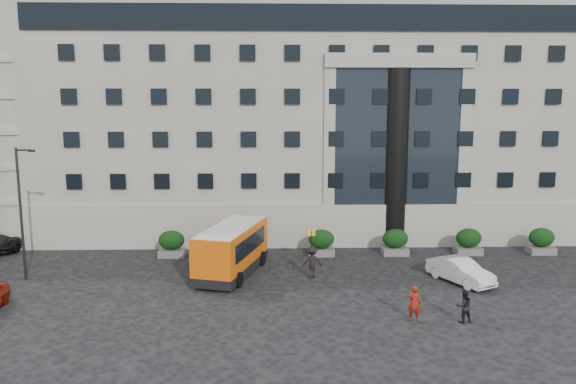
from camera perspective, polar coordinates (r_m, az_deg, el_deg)
name	(u,v)px	position (r m, az deg, el deg)	size (l,w,h in m)	color
ground	(220,294)	(32.17, -6.96, -10.24)	(120.00, 120.00, 0.00)	black
civic_building	(304,119)	(52.31, 1.66, 7.39)	(44.00, 24.00, 18.00)	gray
entrance_column	(396,159)	(41.71, 10.87, 3.31)	(1.80, 1.80, 13.00)	black
apartment_far	(18,98)	(74.48, -25.71, 8.58)	(13.00, 13.00, 22.00)	brown
hedge_a	(172,243)	(39.84, -11.73, -5.14)	(1.80, 1.26, 1.84)	#575755
hedge_b	(247,243)	(39.27, -4.21, -5.18)	(1.80, 1.26, 1.84)	#575755
hedge_c	(321,242)	(39.38, 3.40, -5.13)	(1.80, 1.26, 1.84)	#575755
hedge_d	(395,242)	(40.17, 10.84, -4.99)	(1.80, 1.26, 1.84)	#575755
hedge_e	(469,241)	(41.61, 17.87, -4.78)	(1.80, 1.26, 1.84)	#575755
hedge_f	(541,241)	(43.61, 24.34, -4.53)	(1.80, 1.26, 1.84)	#575755
street_lamp	(22,209)	(36.92, -25.45, -1.52)	(1.16, 0.18, 8.00)	#262628
bus_stop_sign	(311,241)	(36.41, 2.39, -5.01)	(0.50, 0.08, 2.52)	#262628
minibus	(232,248)	(35.18, -5.72, -5.66)	(4.42, 7.66, 3.03)	#DC580A
red_truck	(27,212)	(51.57, -24.96, -1.88)	(3.26, 5.81, 2.97)	maroon
parked_car_d	(11,238)	(46.13, -26.33, -4.20)	(2.43, 5.26, 1.46)	black
white_taxi	(460,271)	(35.15, 17.11, -7.66)	(1.52, 4.37, 1.44)	silver
pedestrian_a	(414,303)	(28.69, 12.70, -10.95)	(0.65, 0.43, 1.79)	maroon
pedestrian_b	(464,306)	(29.13, 17.43, -10.99)	(0.80, 0.63, 1.65)	black
pedestrian_c	(312,262)	(34.52, 2.46, -7.11)	(1.26, 0.72, 1.95)	black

